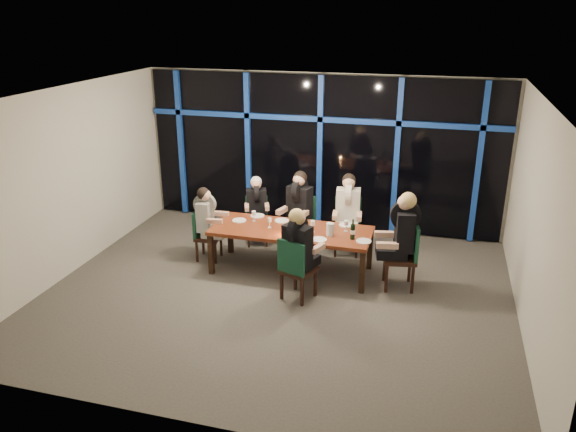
{
  "coord_description": "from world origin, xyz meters",
  "views": [
    {
      "loc": [
        2.2,
        -7.35,
        4.16
      ],
      "look_at": [
        0.0,
        0.6,
        1.05
      ],
      "focal_mm": 35.0,
      "sensor_mm": 36.0,
      "label": 1
    }
  ],
  "objects_px": {
    "chair_end_right": "(406,252)",
    "diner_far_right": "(348,203)",
    "wine_bottle": "(353,231)",
    "water_pitcher": "(330,230)",
    "diner_end_left": "(207,213)",
    "dining_table": "(291,233)",
    "chair_end_left": "(204,232)",
    "chair_far_left": "(257,217)",
    "diner_end_right": "(402,227)",
    "chair_near_mid": "(295,267)",
    "chair_far_mid": "(301,220)",
    "diner_far_mid": "(299,200)",
    "diner_near_mid": "(299,240)",
    "diner_far_left": "(257,201)",
    "chair_far_right": "(347,222)"
  },
  "relations": [
    {
      "from": "dining_table",
      "to": "chair_far_mid",
      "type": "relative_size",
      "value": 2.6
    },
    {
      "from": "dining_table",
      "to": "chair_far_mid",
      "type": "bearing_deg",
      "value": 94.68
    },
    {
      "from": "chair_end_left",
      "to": "diner_end_right",
      "type": "xyz_separation_m",
      "value": [
        3.34,
        -0.17,
        0.52
      ]
    },
    {
      "from": "chair_far_mid",
      "to": "chair_end_left",
      "type": "bearing_deg",
      "value": -134.51
    },
    {
      "from": "diner_far_left",
      "to": "diner_far_right",
      "type": "distance_m",
      "value": 1.67
    },
    {
      "from": "chair_end_right",
      "to": "water_pitcher",
      "type": "relative_size",
      "value": 5.06
    },
    {
      "from": "dining_table",
      "to": "diner_end_left",
      "type": "relative_size",
      "value": 3.01
    },
    {
      "from": "chair_far_right",
      "to": "water_pitcher",
      "type": "bearing_deg",
      "value": -101.69
    },
    {
      "from": "chair_end_right",
      "to": "diner_end_right",
      "type": "height_order",
      "value": "diner_end_right"
    },
    {
      "from": "chair_far_left",
      "to": "diner_end_right",
      "type": "distance_m",
      "value": 2.97
    },
    {
      "from": "diner_end_right",
      "to": "wine_bottle",
      "type": "bearing_deg",
      "value": -97.06
    },
    {
      "from": "diner_far_mid",
      "to": "diner_far_right",
      "type": "distance_m",
      "value": 0.87
    },
    {
      "from": "chair_far_right",
      "to": "diner_near_mid",
      "type": "relative_size",
      "value": 1.04
    },
    {
      "from": "diner_far_mid",
      "to": "diner_near_mid",
      "type": "distance_m",
      "value": 1.76
    },
    {
      "from": "diner_far_left",
      "to": "diner_end_left",
      "type": "height_order",
      "value": "diner_end_left"
    },
    {
      "from": "diner_far_mid",
      "to": "diner_end_left",
      "type": "xyz_separation_m",
      "value": [
        -1.41,
        -0.77,
        -0.11
      ]
    },
    {
      "from": "chair_far_mid",
      "to": "chair_end_left",
      "type": "distance_m",
      "value": 1.73
    },
    {
      "from": "chair_end_left",
      "to": "chair_end_right",
      "type": "bearing_deg",
      "value": -97.26
    },
    {
      "from": "chair_end_left",
      "to": "diner_far_left",
      "type": "distance_m",
      "value": 1.15
    },
    {
      "from": "chair_far_right",
      "to": "diner_far_right",
      "type": "bearing_deg",
      "value": -90.0
    },
    {
      "from": "chair_far_right",
      "to": "diner_far_mid",
      "type": "relative_size",
      "value": 1.02
    },
    {
      "from": "chair_far_left",
      "to": "water_pitcher",
      "type": "bearing_deg",
      "value": -55.27
    },
    {
      "from": "dining_table",
      "to": "diner_end_right",
      "type": "relative_size",
      "value": 2.51
    },
    {
      "from": "water_pitcher",
      "to": "diner_end_right",
      "type": "bearing_deg",
      "value": -15.21
    },
    {
      "from": "diner_far_mid",
      "to": "chair_far_left",
      "type": "bearing_deg",
      "value": -175.64
    },
    {
      "from": "diner_end_right",
      "to": "diner_near_mid",
      "type": "relative_size",
      "value": 1.08
    },
    {
      "from": "chair_end_left",
      "to": "chair_end_right",
      "type": "xyz_separation_m",
      "value": [
        3.43,
        -0.15,
        0.1
      ]
    },
    {
      "from": "chair_end_right",
      "to": "diner_end_right",
      "type": "xyz_separation_m",
      "value": [
        -0.09,
        -0.02,
        0.42
      ]
    },
    {
      "from": "chair_end_right",
      "to": "diner_far_right",
      "type": "distance_m",
      "value": 1.55
    },
    {
      "from": "chair_far_left",
      "to": "chair_near_mid",
      "type": "bearing_deg",
      "value": -77.33
    },
    {
      "from": "diner_far_left",
      "to": "chair_far_left",
      "type": "bearing_deg",
      "value": 90.0
    },
    {
      "from": "dining_table",
      "to": "chair_end_left",
      "type": "distance_m",
      "value": 1.59
    },
    {
      "from": "chair_near_mid",
      "to": "chair_end_left",
      "type": "bearing_deg",
      "value": -8.2
    },
    {
      "from": "diner_end_left",
      "to": "diner_end_right",
      "type": "bearing_deg",
      "value": -97.78
    },
    {
      "from": "chair_near_mid",
      "to": "diner_near_mid",
      "type": "xyz_separation_m",
      "value": [
        0.03,
        0.08,
        0.39
      ]
    },
    {
      "from": "water_pitcher",
      "to": "chair_far_right",
      "type": "bearing_deg",
      "value": 69.67
    },
    {
      "from": "chair_end_left",
      "to": "diner_far_right",
      "type": "xyz_separation_m",
      "value": [
        2.34,
        0.88,
        0.45
      ]
    },
    {
      "from": "diner_end_left",
      "to": "water_pitcher",
      "type": "xyz_separation_m",
      "value": [
        2.16,
        -0.19,
        0.01
      ]
    },
    {
      "from": "diner_end_left",
      "to": "dining_table",
      "type": "bearing_deg",
      "value": -97.74
    },
    {
      "from": "dining_table",
      "to": "diner_near_mid",
      "type": "relative_size",
      "value": 2.71
    },
    {
      "from": "wine_bottle",
      "to": "water_pitcher",
      "type": "bearing_deg",
      "value": 174.75
    },
    {
      "from": "diner_far_right",
      "to": "diner_far_left",
      "type": "bearing_deg",
      "value": 172.97
    },
    {
      "from": "chair_far_left",
      "to": "diner_near_mid",
      "type": "distance_m",
      "value": 2.31
    },
    {
      "from": "diner_far_right",
      "to": "diner_end_left",
      "type": "height_order",
      "value": "diner_far_right"
    },
    {
      "from": "chair_far_right",
      "to": "diner_far_left",
      "type": "distance_m",
      "value": 1.69
    },
    {
      "from": "chair_end_left",
      "to": "diner_far_left",
      "type": "xyz_separation_m",
      "value": [
        0.67,
        0.88,
        0.34
      ]
    },
    {
      "from": "chair_far_left",
      "to": "chair_far_mid",
      "type": "relative_size",
      "value": 0.87
    },
    {
      "from": "chair_far_right",
      "to": "diner_end_right",
      "type": "xyz_separation_m",
      "value": [
        1.01,
        -1.14,
        0.46
      ]
    },
    {
      "from": "dining_table",
      "to": "chair_far_left",
      "type": "distance_m",
      "value": 1.4
    },
    {
      "from": "diner_end_right",
      "to": "chair_end_left",
      "type": "bearing_deg",
      "value": -103.5
    }
  ]
}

